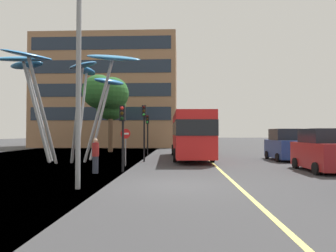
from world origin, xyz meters
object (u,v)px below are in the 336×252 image
object	(u,v)px
traffic_light_kerb_far	(144,121)
car_parked_far	(284,146)
traffic_light_kerb_near	(123,124)
traffic_light_island_mid	(148,126)
car_parked_mid	(322,151)
no_entry_sign	(125,141)
red_bus	(190,133)
street_lamp	(89,35)
leaf_sculpture	(73,73)
pedestrian	(95,156)

from	to	relation	value
traffic_light_kerb_far	car_parked_far	xyz separation A→B (m)	(10.18, 1.57, -1.77)
traffic_light_kerb_near	traffic_light_island_mid	world-z (taller)	traffic_light_island_mid
traffic_light_kerb_far	car_parked_mid	distance (m)	11.13
car_parked_far	no_entry_sign	distance (m)	11.78
red_bus	car_parked_far	bearing A→B (deg)	-10.81
red_bus	street_lamp	bearing A→B (deg)	-107.82
red_bus	traffic_light_kerb_near	bearing A→B (deg)	-114.56
traffic_light_kerb_near	street_lamp	distance (m)	5.51
red_bus	car_parked_mid	xyz separation A→B (m)	(6.59, -7.62, -0.98)
car_parked_far	street_lamp	bearing A→B (deg)	-133.68
traffic_light_island_mid	car_parked_far	xyz separation A→B (m)	(10.57, -4.24, -1.57)
leaf_sculpture	pedestrian	size ratio (longest dim) A/B	6.19
car_parked_far	traffic_light_island_mid	bearing A→B (deg)	158.14
traffic_light_kerb_far	red_bus	bearing A→B (deg)	40.99
street_lamp	car_parked_mid	bearing A→B (deg)	25.81
leaf_sculpture	traffic_light_kerb_far	distance (m)	6.03
car_parked_mid	pedestrian	xyz separation A→B (m)	(-11.63, -1.13, -0.17)
pedestrian	traffic_light_kerb_near	bearing A→B (deg)	21.54
no_entry_sign	traffic_light_kerb_near	bearing A→B (deg)	-82.65
traffic_light_island_mid	pedestrian	world-z (taller)	traffic_light_island_mid
traffic_light_kerb_far	no_entry_sign	world-z (taller)	traffic_light_kerb_far
pedestrian	traffic_light_island_mid	bearing A→B (deg)	83.54
traffic_light_island_mid	car_parked_far	world-z (taller)	traffic_light_island_mid
traffic_light_island_mid	traffic_light_kerb_near	bearing A→B (deg)	-90.33
no_entry_sign	car_parked_far	bearing A→B (deg)	21.17
traffic_light_island_mid	street_lamp	xyz separation A→B (m)	(-0.41, -15.73, 2.94)
traffic_light_kerb_far	street_lamp	size ratio (longest dim) A/B	0.44
leaf_sculpture	traffic_light_kerb_near	bearing A→B (deg)	-48.47
traffic_light_kerb_far	pedestrian	bearing A→B (deg)	-106.29
traffic_light_kerb_near	traffic_light_kerb_far	bearing A→B (deg)	85.14
no_entry_sign	pedestrian	bearing A→B (deg)	-105.93
no_entry_sign	leaf_sculpture	bearing A→B (deg)	149.83
traffic_light_kerb_far	no_entry_sign	distance (m)	3.10
leaf_sculpture	street_lamp	distance (m)	10.58
red_bus	pedestrian	size ratio (longest dim) A/B	6.42
traffic_light_kerb_far	street_lamp	xyz separation A→B (m)	(-0.80, -9.92, 2.73)
red_bus	car_parked_far	world-z (taller)	red_bus
street_lamp	car_parked_far	bearing A→B (deg)	46.32
leaf_sculpture	no_entry_sign	bearing A→B (deg)	-30.17
street_lamp	pedestrian	bearing A→B (deg)	102.77
traffic_light_kerb_far	car_parked_mid	bearing A→B (deg)	-25.55
traffic_light_island_mid	pedestrian	distance (m)	11.89
leaf_sculpture	traffic_light_island_mid	xyz separation A→B (m)	(4.61, 6.05, -3.57)
no_entry_sign	red_bus	bearing A→B (deg)	53.46
traffic_light_kerb_far	car_parked_mid	xyz separation A→B (m)	(9.91, -4.74, -1.80)
car_parked_far	traffic_light_kerb_near	bearing A→B (deg)	-146.84
street_lamp	pedestrian	world-z (taller)	street_lamp
traffic_light_kerb_near	car_parked_far	bearing A→B (deg)	33.16
car_parked_far	street_lamp	world-z (taller)	street_lamp
traffic_light_island_mid	car_parked_far	distance (m)	11.50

